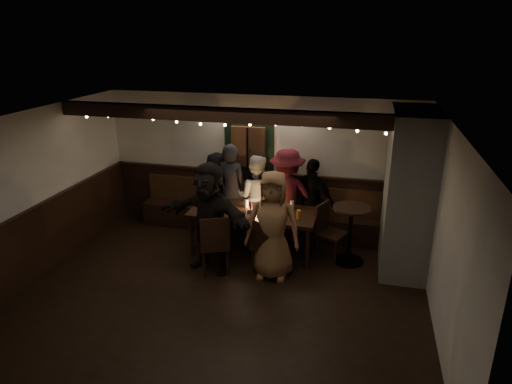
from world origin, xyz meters
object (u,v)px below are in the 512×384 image
(person_c, at_px, (256,196))
(person_f, at_px, (210,217))
(person_b, at_px, (231,190))
(chair_near_right, at_px, (264,244))
(person_a, at_px, (217,192))
(person_e, at_px, (312,200))
(dining_table, at_px, (253,214))
(chair_end, at_px, (327,227))
(person_g, at_px, (273,225))
(high_top, at_px, (351,228))
(chair_near_left, at_px, (215,242))
(person_d, at_px, (287,195))

(person_c, xyz_separation_m, person_f, (-0.40, -1.43, 0.12))
(person_f, bearing_deg, person_b, 109.52)
(chair_near_right, bearing_deg, person_a, 130.79)
(person_b, bearing_deg, person_e, -164.15)
(dining_table, relative_size, chair_near_right, 2.34)
(dining_table, xyz_separation_m, person_e, (0.92, 0.77, 0.07))
(dining_table, relative_size, chair_end, 2.26)
(dining_table, bearing_deg, person_g, -55.95)
(person_g, bearing_deg, dining_table, 122.31)
(dining_table, relative_size, high_top, 2.18)
(person_b, distance_m, person_g, 1.77)
(dining_table, bearing_deg, high_top, 0.87)
(person_b, bearing_deg, chair_near_left, 108.22)
(chair_near_right, xyz_separation_m, person_a, (-1.26, 1.47, 0.25))
(person_g, bearing_deg, person_d, 89.65)
(chair_end, bearing_deg, high_top, -15.97)
(chair_end, xyz_separation_m, person_g, (-0.77, -0.88, 0.33))
(chair_near_left, height_order, chair_near_right, chair_near_left)
(person_e, bearing_deg, person_f, 71.07)
(person_a, relative_size, person_d, 0.89)
(chair_end, relative_size, person_d, 0.55)
(person_b, bearing_deg, person_g, 139.24)
(person_a, xyz_separation_m, person_b, (0.32, -0.11, 0.11))
(person_e, bearing_deg, person_a, 25.25)
(chair_near_right, height_order, chair_end, chair_end)
(person_a, bearing_deg, person_b, 146.00)
(chair_end, bearing_deg, dining_table, -173.79)
(chair_near_left, bearing_deg, person_e, 51.82)
(person_c, bearing_deg, person_d, 173.83)
(chair_near_left, xyz_separation_m, person_d, (0.86, 1.56, 0.30))
(chair_near_left, relative_size, person_b, 0.57)
(chair_near_left, distance_m, person_f, 0.39)
(person_b, relative_size, person_e, 1.15)
(chair_near_left, height_order, person_e, person_e)
(dining_table, distance_m, high_top, 1.66)
(chair_near_left, height_order, person_g, person_g)
(chair_near_left, distance_m, person_c, 1.62)
(person_g, bearing_deg, person_e, 72.72)
(chair_near_left, relative_size, person_a, 0.65)
(person_d, bearing_deg, chair_near_right, 68.29)
(dining_table, xyz_separation_m, chair_end, (1.27, 0.14, -0.17))
(person_c, distance_m, person_e, 1.05)
(chair_end, relative_size, person_a, 0.62)
(dining_table, height_order, person_g, person_g)
(person_a, bearing_deg, person_e, 164.97)
(person_c, bearing_deg, person_g, 109.48)
(person_b, relative_size, person_g, 1.02)
(high_top, relative_size, person_a, 0.64)
(high_top, distance_m, person_e, 1.06)
(high_top, xyz_separation_m, person_a, (-2.57, 0.73, 0.15))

